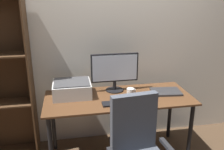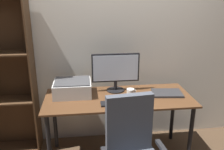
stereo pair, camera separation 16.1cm
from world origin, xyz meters
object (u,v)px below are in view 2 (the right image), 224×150
Objects in this scene: coffee_mug at (131,93)px; laptop at (167,93)px; printer at (72,88)px; bookshelf at (1,78)px; monitor at (116,70)px; desk at (119,105)px; keyboard at (115,103)px; mouse at (137,102)px.

coffee_mug is 0.41m from laptop.
printer is 0.82m from bookshelf.
monitor is 1.28m from bookshelf.
laptop is (0.54, 0.02, 0.10)m from desk.
laptop is at bearing 2.04° from desk.
desk is 0.21m from keyboard.
laptop is at bearing -5.95° from printer.
mouse is (0.17, -0.37, -0.23)m from monitor.
laptop is at bearing -16.71° from monitor.
laptop is at bearing 17.21° from keyboard.
bookshelf is (-1.27, 0.14, -0.09)m from monitor.
desk is 5.41× the size of keyboard.
monitor is 0.47m from mouse.
mouse reaches higher than laptop.
bookshelf is at bearing 166.53° from mouse.
desk is 0.38m from monitor.
desk is 0.86× the size of bookshelf.
desk is 0.53m from printer.
bookshelf is at bearing 176.73° from laptop.
monitor is 0.43m from keyboard.
coffee_mug is 0.05× the size of bookshelf.
mouse is at bearing -5.02° from keyboard.
bookshelf is (-0.79, 0.20, 0.07)m from printer.
coffee_mug is (0.13, 0.00, 0.13)m from desk.
keyboard is 0.26m from coffee_mug.
coffee_mug is at bearing -52.73° from monitor.
coffee_mug reaches higher than laptop.
keyboard is 1.32m from bookshelf.
bookshelf reaches higher than coffee_mug.
printer is at bearing 160.18° from mouse.
mouse is at bearing -66.14° from monitor.
laptop is 0.80× the size of printer.
mouse is 1.53m from bookshelf.
printer is (-0.62, 0.12, 0.04)m from coffee_mug.
keyboard is at bearing -156.06° from laptop.
keyboard is at bearing -178.31° from mouse.
keyboard is at bearing -34.76° from printer.
bookshelf is at bearing 173.67° from monitor.
desk is at bearing -14.28° from bookshelf.
desk is at bearing -86.89° from monitor.
monitor is (-0.01, 0.18, 0.34)m from desk.
monitor is 0.51m from printer.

